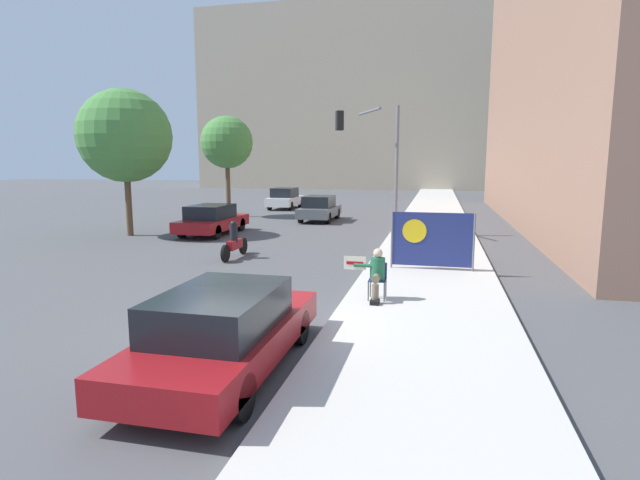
# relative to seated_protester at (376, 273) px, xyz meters

# --- Properties ---
(ground_plane) EXTENTS (160.00, 160.00, 0.00)m
(ground_plane) POSITION_rel_seated_protester_xyz_m (-2.47, -2.42, -0.81)
(ground_plane) COLOR #4F4F51
(sidewalk_curb) EXTENTS (3.80, 90.00, 0.16)m
(sidewalk_curb) POSITION_rel_seated_protester_xyz_m (1.14, 12.58, -0.73)
(sidewalk_curb) COLOR beige
(sidewalk_curb) RESTS_ON ground_plane
(building_backdrop_far) EXTENTS (52.00, 12.00, 23.34)m
(building_backdrop_far) POSITION_rel_seated_protester_xyz_m (-4.47, 57.56, 10.86)
(building_backdrop_far) COLOR tan
(building_backdrop_far) RESTS_ON ground_plane
(building_backdrop_right) EXTENTS (10.00, 32.00, 16.68)m
(building_backdrop_right) POSITION_rel_seated_protester_xyz_m (10.23, 17.84, 7.53)
(building_backdrop_right) COLOR #936B56
(building_backdrop_right) RESTS_ON ground_plane
(seated_protester) EXTENTS (0.99, 0.77, 1.21)m
(seated_protester) POSITION_rel_seated_protester_xyz_m (0.00, 0.00, 0.00)
(seated_protester) COLOR #474C56
(seated_protester) RESTS_ON sidewalk_curb
(protest_banner) EXTENTS (2.46, 0.06, 1.72)m
(protest_banner) POSITION_rel_seated_protester_xyz_m (1.20, 3.76, 0.26)
(protest_banner) COLOR slate
(protest_banner) RESTS_ON sidewalk_curb
(traffic_light_pole) EXTENTS (2.71, 2.48, 5.73)m
(traffic_light_pole) POSITION_rel_seated_protester_xyz_m (-1.46, 11.38, 3.21)
(traffic_light_pole) COLOR slate
(traffic_light_pole) RESTS_ON sidewalk_curb
(parked_car_curbside) EXTENTS (1.87, 4.65, 1.38)m
(parked_car_curbside) POSITION_rel_seated_protester_xyz_m (-1.91, -4.26, -0.11)
(parked_car_curbside) COLOR maroon
(parked_car_curbside) RESTS_ON ground_plane
(car_on_road_nearest) EXTENTS (1.90, 4.53, 1.40)m
(car_on_road_nearest) POSITION_rel_seated_protester_xyz_m (-8.97, 10.14, -0.10)
(car_on_road_nearest) COLOR maroon
(car_on_road_nearest) RESTS_ON ground_plane
(car_on_road_midblock) EXTENTS (1.80, 4.12, 1.46)m
(car_on_road_midblock) POSITION_rel_seated_protester_xyz_m (-5.34, 16.75, -0.08)
(car_on_road_midblock) COLOR #565B60
(car_on_road_midblock) RESTS_ON ground_plane
(car_on_road_distant) EXTENTS (1.80, 4.14, 1.55)m
(car_on_road_distant) POSITION_rel_seated_protester_xyz_m (-9.61, 23.76, -0.05)
(car_on_road_distant) COLOR white
(car_on_road_distant) RESTS_ON ground_plane
(motorcycle_on_road) EXTENTS (0.28, 2.20, 1.33)m
(motorcycle_on_road) POSITION_rel_seated_protester_xyz_m (-5.63, 4.91, -0.25)
(motorcycle_on_road) COLOR maroon
(motorcycle_on_road) RESTS_ON ground_plane
(street_tree_near_curb) EXTENTS (4.18, 4.18, 6.64)m
(street_tree_near_curb) POSITION_rel_seated_protester_xyz_m (-12.55, 8.97, 3.73)
(street_tree_near_curb) COLOR brown
(street_tree_near_curb) RESTS_ON ground_plane
(street_tree_midblock) EXTENTS (3.20, 3.20, 6.21)m
(street_tree_midblock) POSITION_rel_seated_protester_xyz_m (-11.44, 17.73, 3.77)
(street_tree_midblock) COLOR brown
(street_tree_midblock) RESTS_ON ground_plane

